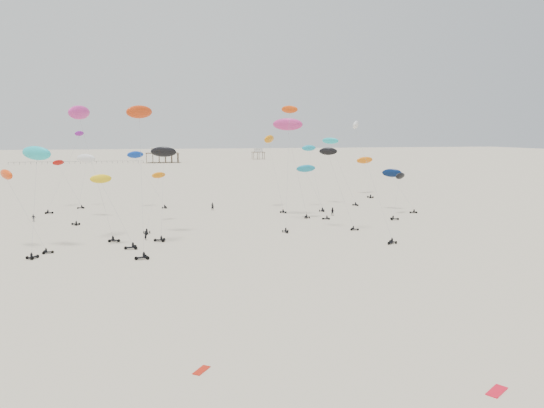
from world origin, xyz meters
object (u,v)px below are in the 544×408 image
object	(u,v)px
rig_4	(271,149)
rig_9	(395,179)
pavilion_main	(162,156)
rig_0	(289,139)
pavilion_small	(258,154)
spectator_0	(146,240)

from	to	relation	value
rig_4	rig_9	size ratio (longest dim) A/B	1.74
pavilion_main	rig_9	distance (m)	235.12
pavilion_main	rig_0	world-z (taller)	rig_0
pavilion_main	pavilion_small	distance (m)	76.16
rig_0	rig_9	world-z (taller)	rig_0
spectator_0	rig_0	bearing A→B (deg)	-114.72
pavilion_main	rig_4	size ratio (longest dim) A/B	1.07
rig_9	spectator_0	size ratio (longest dim) A/B	5.79
pavilion_small	rig_0	size ratio (longest dim) A/B	0.35
spectator_0	rig_9	bearing A→B (deg)	-110.31
rig_9	pavilion_main	bearing A→B (deg)	7.71
pavilion_main	spectator_0	bearing A→B (deg)	-92.62
rig_9	rig_4	bearing A→B (deg)	66.63
pavilion_small	rig_9	bearing A→B (deg)	-94.53
pavilion_main	pavilion_small	size ratio (longest dim) A/B	2.33
pavilion_small	rig_4	distance (m)	254.97
rig_4	spectator_0	bearing A→B (deg)	16.59
pavilion_small	rig_9	xyz separation A→B (m)	(-20.59, -259.84, 4.47)
pavilion_small	pavilion_main	bearing A→B (deg)	-156.80
pavilion_small	spectator_0	size ratio (longest dim) A/B	4.60
pavilion_main	spectator_0	world-z (taller)	pavilion_main
rig_4	rig_9	bearing A→B (deg)	130.43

